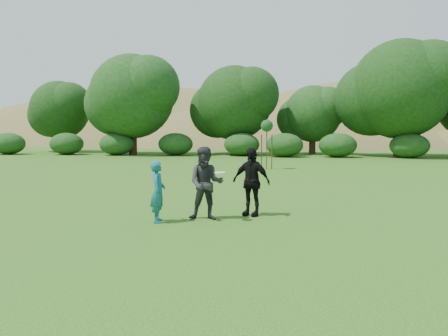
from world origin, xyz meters
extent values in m
plane|color=#19470C|center=(0.00, 0.00, 0.00)|extent=(120.00, 120.00, 0.00)
imported|color=#185E6C|center=(-1.08, -0.11, 0.77)|extent=(0.48, 0.63, 1.53)
imported|color=#29292C|center=(0.03, 0.40, 0.93)|extent=(0.99, 0.81, 1.87)
imported|color=black|center=(1.09, 1.15, 0.91)|extent=(1.15, 0.75, 1.82)
cylinder|color=white|center=(0.42, 0.24, 1.23)|extent=(0.27, 0.27, 0.04)
cylinder|color=#3B2C17|center=(0.24, 14.86, 1.25)|extent=(0.05, 0.05, 2.50)
sphere|color=#19471B|center=(0.24, 14.86, 2.50)|extent=(0.70, 0.70, 0.70)
cylinder|color=#3A2C17|center=(-0.06, 14.86, 1.00)|extent=(0.06, 0.06, 2.00)
cylinder|color=#3D2E18|center=(0.54, 14.86, 1.00)|extent=(0.06, 0.06, 2.00)
ellipsoid|color=olive|center=(-25.00, 70.00, -12.10)|extent=(110.00, 70.00, 44.00)
ellipsoid|color=olive|center=(20.00, 72.00, -14.30)|extent=(100.00, 64.00, 52.00)
ellipsoid|color=olive|center=(-5.00, 58.00, -7.70)|extent=(80.00, 50.00, 28.00)
cylinder|color=#3A2616|center=(-22.00, 30.00, 1.31)|extent=(0.65, 0.65, 2.62)
sphere|color=#194214|center=(-22.00, 30.00, 4.22)|extent=(5.80, 5.80, 5.80)
cylinder|color=#3A2616|center=(-13.00, 27.00, 1.57)|extent=(0.73, 0.73, 3.15)
sphere|color=#194214|center=(-13.00, 27.00, 5.23)|extent=(7.54, 7.54, 7.54)
cylinder|color=#3A2616|center=(-4.00, 29.00, 1.40)|extent=(0.68, 0.68, 2.80)
sphere|color=#194214|center=(-4.00, 29.00, 4.66)|extent=(6.73, 6.73, 6.73)
cylinder|color=#3A2616|center=(3.00, 31.00, 1.14)|extent=(0.60, 0.60, 2.27)
sphere|color=#194214|center=(3.00, 31.00, 3.71)|extent=(5.22, 5.22, 5.22)
cylinder|color=#3A2616|center=(10.00, 28.00, 1.66)|extent=(0.76, 0.76, 3.32)
sphere|color=#194214|center=(10.00, 28.00, 5.56)|extent=(8.12, 8.12, 8.12)
camera|label=1|loc=(2.55, -10.33, 2.31)|focal=35.00mm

